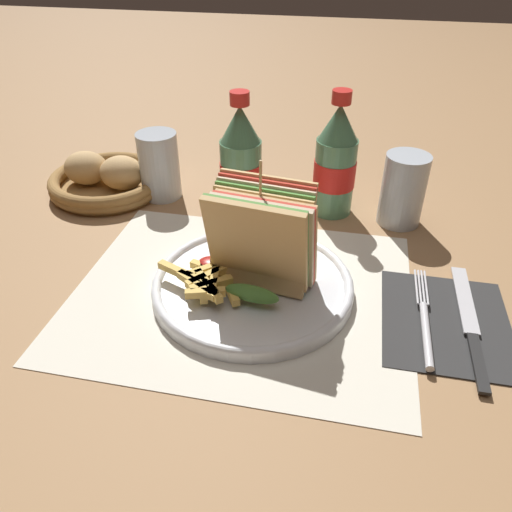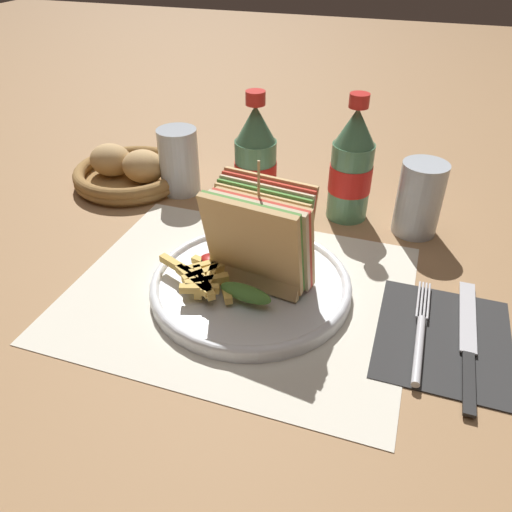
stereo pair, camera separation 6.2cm
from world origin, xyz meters
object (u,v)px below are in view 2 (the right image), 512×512
(knife, at_px, (468,341))
(coke_bottle_far, at_px, (351,167))
(club_sandwich, at_px, (261,240))
(glass_far, at_px, (179,165))
(bread_basket, at_px, (130,172))
(fork, at_px, (420,338))
(coke_bottle_near, at_px, (256,164))
(plate_main, at_px, (251,284))
(glass_near, at_px, (419,203))

(knife, xyz_separation_m, coke_bottle_far, (-0.18, 0.24, 0.08))
(club_sandwich, xyz_separation_m, glass_far, (-0.21, 0.21, -0.03))
(bread_basket, bearing_deg, coke_bottle_far, 1.24)
(fork, xyz_separation_m, bread_basket, (-0.50, 0.25, 0.01))
(glass_far, bearing_deg, coke_bottle_near, -11.23)
(club_sandwich, height_order, knife, club_sandwich)
(coke_bottle_far, bearing_deg, knife, -53.48)
(plate_main, relative_size, glass_far, 2.31)
(glass_far, bearing_deg, coke_bottle_far, 1.27)
(coke_bottle_far, distance_m, bread_basket, 0.38)
(knife, height_order, bread_basket, bread_basket)
(club_sandwich, distance_m, coke_bottle_near, 0.20)
(club_sandwich, relative_size, coke_bottle_near, 0.84)
(fork, height_order, glass_near, glass_near)
(fork, bearing_deg, glass_far, 148.68)
(plate_main, xyz_separation_m, coke_bottle_near, (-0.06, 0.19, 0.07))
(fork, xyz_separation_m, coke_bottle_far, (-0.13, 0.25, 0.07))
(coke_bottle_near, height_order, glass_near, coke_bottle_near)
(coke_bottle_near, bearing_deg, club_sandwich, -69.45)
(coke_bottle_far, distance_m, glass_near, 0.11)
(plate_main, bearing_deg, club_sandwich, 21.82)
(fork, bearing_deg, plate_main, 172.07)
(knife, bearing_deg, fork, -164.46)
(club_sandwich, relative_size, glass_far, 1.47)
(fork, relative_size, glass_near, 1.59)
(fork, distance_m, knife, 0.05)
(fork, xyz_separation_m, knife, (0.05, 0.01, -0.00))
(glass_near, xyz_separation_m, bread_basket, (-0.48, 0.01, -0.03))
(knife, relative_size, coke_bottle_far, 1.11)
(knife, bearing_deg, coke_bottle_near, 146.93)
(fork, bearing_deg, knife, 15.54)
(knife, distance_m, glass_far, 0.52)
(fork, bearing_deg, glass_near, 95.65)
(club_sandwich, bearing_deg, plate_main, -158.18)
(coke_bottle_far, bearing_deg, bread_basket, -178.76)
(plate_main, relative_size, knife, 1.18)
(fork, distance_m, bread_basket, 0.56)
(fork, relative_size, coke_bottle_far, 0.91)
(knife, distance_m, coke_bottle_far, 0.31)
(coke_bottle_far, bearing_deg, coke_bottle_near, -165.93)
(club_sandwich, relative_size, coke_bottle_far, 0.84)
(plate_main, xyz_separation_m, knife, (0.26, -0.01, -0.00))
(fork, relative_size, knife, 0.82)
(club_sandwich, bearing_deg, coke_bottle_near, 110.55)
(glass_far, height_order, bread_basket, glass_far)
(knife, height_order, glass_far, glass_far)
(fork, bearing_deg, club_sandwich, 170.31)
(coke_bottle_near, height_order, coke_bottle_far, same)
(plate_main, height_order, glass_far, glass_far)
(bread_basket, bearing_deg, fork, -26.03)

